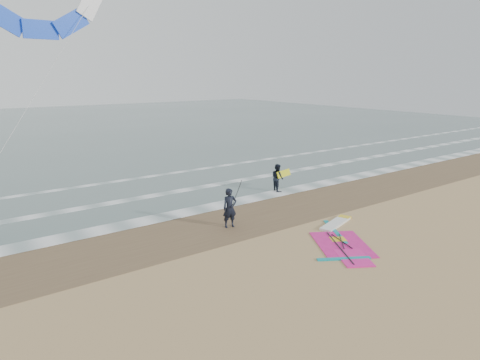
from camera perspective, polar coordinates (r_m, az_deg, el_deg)
ground at (r=16.84m, az=12.51°, el=-10.26°), size 120.00×120.00×0.00m
sea_water at (r=59.56m, az=-24.57°, el=6.17°), size 120.00×80.00×0.02m
wet_sand_band at (r=20.96m, az=0.17°, el=-4.98°), size 120.00×5.00×0.01m
foam_waterline at (r=24.52m, az=-5.97°, el=-2.17°), size 120.00×9.15×0.02m
windsurf_rig at (r=18.82m, az=13.34°, el=-7.56°), size 4.86×4.60×0.12m
person_standing at (r=19.39m, az=-1.38°, el=-3.76°), size 0.74×0.56×1.82m
person_walking at (r=25.44m, az=5.02°, el=0.31°), size 0.77×0.91×1.65m
held_pole at (r=19.43m, az=-0.66°, el=-2.41°), size 0.17×0.86×1.82m
carried_kiteboard at (r=25.57m, az=5.85°, el=0.87°), size 1.30×0.51×0.39m
surf_kite at (r=23.29m, az=-25.27°, el=19.40°), size 7.61×3.26×9.91m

